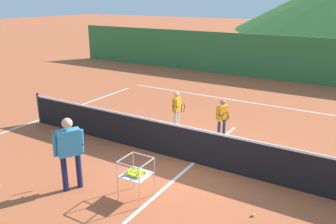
# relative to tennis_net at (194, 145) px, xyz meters

# --- Properties ---
(ground_plane) EXTENTS (120.00, 120.00, 0.00)m
(ground_plane) POSITION_rel_tennis_net_xyz_m (0.00, 0.00, -0.50)
(ground_plane) COLOR #B25633
(line_baseline_far) EXTENTS (12.32, 0.08, 0.01)m
(line_baseline_far) POSITION_rel_tennis_net_xyz_m (0.00, 6.00, -0.50)
(line_baseline_far) COLOR white
(line_baseline_far) RESTS_ON ground
(line_sideline_west) EXTENTS (0.08, 10.55, 0.01)m
(line_sideline_west) POSITION_rel_tennis_net_xyz_m (-6.16, 0.00, -0.50)
(line_sideline_west) COLOR white
(line_sideline_west) RESTS_ON ground
(line_service_center) EXTENTS (0.08, 5.93, 0.01)m
(line_service_center) POSITION_rel_tennis_net_xyz_m (0.00, 0.00, -0.50)
(line_service_center) COLOR white
(line_service_center) RESTS_ON ground
(tennis_net) EXTENTS (11.89, 0.08, 1.05)m
(tennis_net) POSITION_rel_tennis_net_xyz_m (0.00, 0.00, 0.00)
(tennis_net) COLOR #333338
(tennis_net) RESTS_ON ground
(instructor) EXTENTS (0.55, 0.84, 1.68)m
(instructor) POSITION_rel_tennis_net_xyz_m (-1.77, -2.51, 0.51)
(instructor) COLOR #191E4C
(instructor) RESTS_ON ground
(student_0) EXTENTS (0.45, 0.57, 1.22)m
(student_0) POSITION_rel_tennis_net_xyz_m (-1.62, 1.95, 0.24)
(student_0) COLOR silver
(student_0) RESTS_ON ground
(student_1) EXTENTS (0.41, 0.67, 1.21)m
(student_1) POSITION_rel_tennis_net_xyz_m (-0.05, 1.95, 0.23)
(student_1) COLOR navy
(student_1) RESTS_ON ground
(ball_cart) EXTENTS (0.58, 0.58, 0.90)m
(ball_cart) POSITION_rel_tennis_net_xyz_m (-0.33, -2.08, 0.08)
(ball_cart) COLOR #B7B7BC
(ball_cart) RESTS_ON ground
(tennis_ball_1) EXTENTS (0.07, 0.07, 0.07)m
(tennis_ball_1) POSITION_rel_tennis_net_xyz_m (2.05, -1.44, -0.47)
(tennis_ball_1) COLOR yellow
(tennis_ball_1) RESTS_ON ground
(tennis_ball_2) EXTENTS (0.07, 0.07, 0.07)m
(tennis_ball_2) POSITION_rel_tennis_net_xyz_m (-4.82, -0.44, -0.47)
(tennis_ball_2) COLOR yellow
(tennis_ball_2) RESTS_ON ground
(windscreen_fence) EXTENTS (27.11, 0.08, 2.27)m
(windscreen_fence) POSITION_rel_tennis_net_xyz_m (0.00, 10.64, 0.64)
(windscreen_fence) COLOR #33753D
(windscreen_fence) RESTS_ON ground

